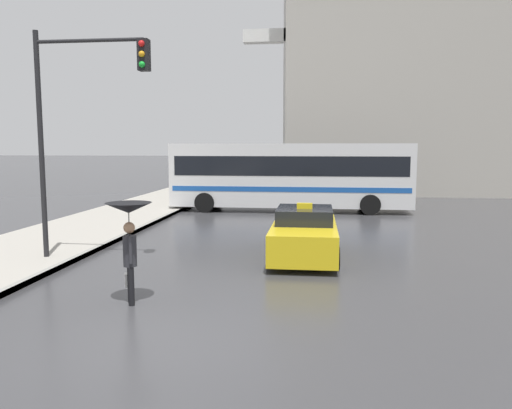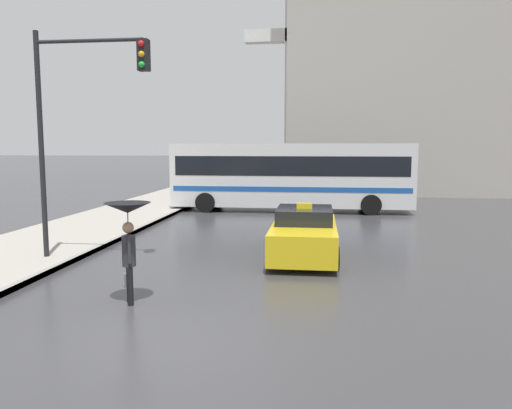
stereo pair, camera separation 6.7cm
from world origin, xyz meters
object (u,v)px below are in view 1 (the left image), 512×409
object	(u,v)px
city_bus	(290,174)
traffic_light	(80,105)
monument_cross	(290,69)
pedestrian_with_umbrella	(129,225)
taxi	(304,234)

from	to	relation	value
city_bus	traffic_light	distance (m)	13.12
traffic_light	monument_cross	distance (m)	24.77
pedestrian_with_umbrella	traffic_light	bearing A→B (deg)	12.07
city_bus	traffic_light	world-z (taller)	traffic_light
traffic_light	city_bus	bearing A→B (deg)	67.38
taxi	city_bus	distance (m)	10.54
city_bus	monument_cross	distance (m)	13.91
taxi	monument_cross	world-z (taller)	monument_cross
taxi	monument_cross	distance (m)	23.96
traffic_light	taxi	bearing A→B (deg)	14.00
taxi	pedestrian_with_umbrella	bearing A→B (deg)	54.49
traffic_light	monument_cross	world-z (taller)	monument_cross
taxi	pedestrian_with_umbrella	distance (m)	5.92
taxi	city_bus	bearing A→B (deg)	-84.69
taxi	monument_cross	xyz separation A→B (m)	(-1.68, 22.52, 8.01)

